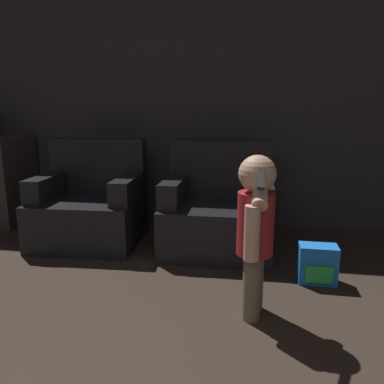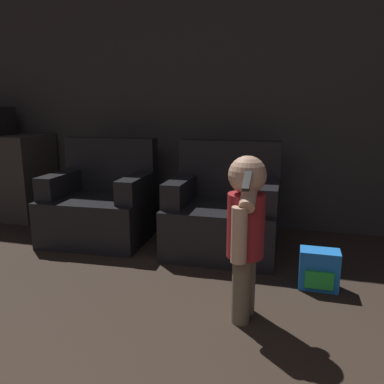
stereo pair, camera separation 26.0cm
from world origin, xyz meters
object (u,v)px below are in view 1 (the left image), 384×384
at_px(toy_backpack, 318,264).
at_px(person_toddler, 256,224).
at_px(armchair_right, 218,212).
at_px(armchair_left, 91,206).

bearing_deg(toy_backpack, person_toddler, -131.17).
xyz_separation_m(person_toddler, toy_backpack, (0.43, 0.50, -0.42)).
distance_m(armchair_right, toy_backpack, 0.95).
bearing_deg(toy_backpack, armchair_right, 143.53).
distance_m(person_toddler, toy_backpack, 0.78).
bearing_deg(armchair_right, toy_backpack, -37.33).
height_order(armchair_right, person_toddler, person_toddler).
relative_size(armchair_left, armchair_right, 1.02).
xyz_separation_m(armchair_right, toy_backpack, (0.75, -0.55, -0.18)).
distance_m(armchair_left, armchair_right, 1.14).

